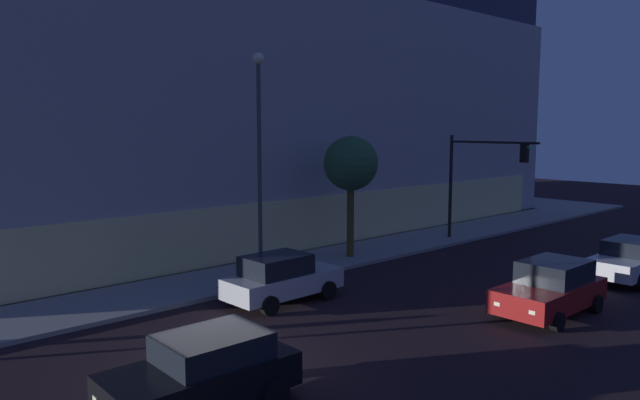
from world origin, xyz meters
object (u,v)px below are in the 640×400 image
modern_building (218,96)px  sidewalk_tree (351,165)px  car_silver (281,278)px  traffic_light_far_corner (478,169)px  car_white (629,259)px  car_black (204,372)px  street_lamp_sidewalk (259,141)px  car_red (551,288)px

modern_building → sidewalk_tree: (-2.32, -14.69, -3.76)m
car_silver → modern_building: bearing=63.4°
traffic_light_far_corner → car_white: 9.03m
sidewalk_tree → car_white: size_ratio=1.26×
car_white → car_silver: bearing=150.6°
modern_building → sidewalk_tree: size_ratio=7.12×
car_black → car_white: bearing=-5.6°
traffic_light_far_corner → car_silver: size_ratio=1.28×
traffic_light_far_corner → car_white: traffic_light_far_corner is taller
car_black → sidewalk_tree: bearing=33.0°
car_silver → car_white: (12.39, -6.97, -0.04)m
traffic_light_far_corner → car_black: size_ratio=1.34×
modern_building → street_lamp_sidewalk: (-7.99, -15.38, -2.60)m
street_lamp_sidewalk → car_red: size_ratio=1.99×
traffic_light_far_corner → sidewalk_tree: sidewalk_tree is taller
car_black → car_silver: size_ratio=0.96×
modern_building → car_white: 26.15m
modern_building → car_red: modern_building is taller
traffic_light_far_corner → street_lamp_sidewalk: 13.35m
car_black → modern_building: bearing=56.6°
traffic_light_far_corner → sidewalk_tree: bearing=165.9°
traffic_light_far_corner → car_black: bearing=-162.4°
traffic_light_far_corner → car_red: 12.23m
sidewalk_tree → car_silver: bearing=-154.3°
street_lamp_sidewalk → car_black: 11.52m
car_black → car_silver: car_silver is taller
street_lamp_sidewalk → car_black: street_lamp_sidewalk is taller
sidewalk_tree → car_red: (-0.90, -10.18, -3.56)m
sidewalk_tree → car_silver: (-6.64, -3.20, -3.56)m
modern_building → car_black: modern_building is taller
traffic_light_far_corner → car_red: bearing=-135.5°
street_lamp_sidewalk → car_silver: street_lamp_sidewalk is taller
sidewalk_tree → car_white: sidewalk_tree is taller
traffic_light_far_corner → street_lamp_sidewalk: bearing=174.8°
car_black → car_white: car_black is taller
modern_building → car_black: (-15.19, -23.04, -7.32)m
car_white → sidewalk_tree: bearing=119.5°
modern_building → car_red: (-3.22, -24.87, -7.31)m
sidewalk_tree → car_white: (5.75, -10.17, -3.60)m
car_black → car_red: size_ratio=0.94×
car_black → car_white: 18.72m
modern_building → sidewalk_tree: modern_building is taller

